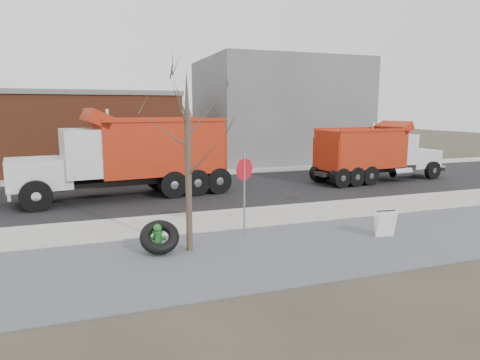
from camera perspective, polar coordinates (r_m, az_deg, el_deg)
name	(u,v)px	position (r m, az deg, el deg)	size (l,w,h in m)	color
ground	(258,220)	(16.00, 2.44, -5.37)	(120.00, 120.00, 0.00)	#383328
gravel_verge	(302,248)	(12.96, 8.33, -8.97)	(60.00, 5.00, 0.03)	slate
sidewalk	(256,218)	(16.22, 2.11, -5.05)	(60.00, 2.50, 0.06)	#9E9B93
curb	(244,210)	(17.39, 0.53, -3.97)	(60.00, 0.15, 0.11)	#9E9B93
road	(212,190)	(21.83, -3.77, -1.36)	(60.00, 9.40, 0.02)	black
far_sidewalk	(187,174)	(27.28, -7.05, 0.79)	(60.00, 2.00, 0.06)	#9E9B93
building_grey	(278,110)	(35.58, 5.09, 9.23)	(12.00, 10.00, 8.00)	slate
building_brick	(20,131)	(31.65, -27.31, 5.78)	(20.20, 8.20, 5.30)	brown
bare_tree	(188,138)	(12.05, -7.00, 5.62)	(3.20, 3.20, 5.20)	#382D23
fire_hydrant	(158,240)	(12.56, -10.91, -7.82)	(0.49, 0.48, 0.86)	#276024
truck_tire	(160,237)	(12.47, -10.68, -7.47)	(1.23, 1.17, 0.96)	black
stop_sign	(244,178)	(13.68, 0.58, 0.24)	(0.69, 0.36, 2.79)	gray
sandwich_board	(385,223)	(14.54, 18.78, -5.50)	(0.68, 0.49, 0.87)	white
dump_truck_red_a	(375,151)	(25.56, 17.55, 3.65)	(8.41, 3.07, 3.37)	black
dump_truck_red_b	(132,153)	(20.52, -14.19, 3.50)	(9.91, 4.01, 4.07)	black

